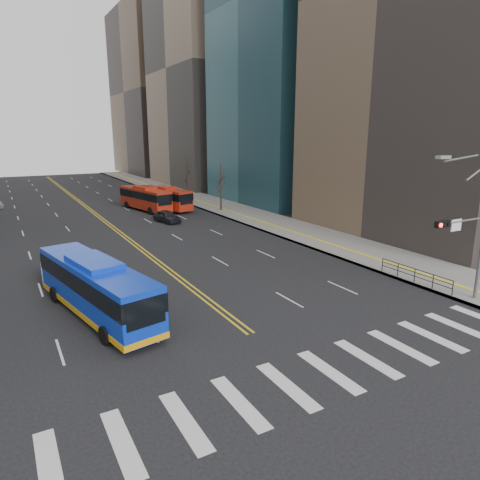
{
  "coord_description": "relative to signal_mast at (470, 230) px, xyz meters",
  "views": [
    {
      "loc": [
        -10.98,
        -13.21,
        10.54
      ],
      "look_at": [
        1.71,
        9.24,
        4.12
      ],
      "focal_mm": 32.0,
      "sensor_mm": 36.0,
      "label": 1
    }
  ],
  "objects": [
    {
      "name": "pedestrian_railing",
      "position": [
        0.53,
        4.0,
        -4.03
      ],
      "size": [
        0.06,
        6.06,
        1.02
      ],
      "color": "black",
      "rests_on": "sidewalk_right"
    },
    {
      "name": "ground",
      "position": [
        -13.77,
        -2.0,
        -4.86
      ],
      "size": [
        220.0,
        220.0,
        0.0
      ],
      "primitive_type": "plane",
      "color": "black"
    },
    {
      "name": "car_dark_mid",
      "position": [
        -7.25,
        33.92,
        -4.12
      ],
      "size": [
        2.61,
        4.62,
        1.48
      ],
      "primitive_type": "imported",
      "rotation": [
        0.0,
        0.0,
        0.21
      ],
      "color": "black",
      "rests_on": "ground"
    },
    {
      "name": "red_bus_far",
      "position": [
        -6.91,
        43.56,
        -2.98
      ],
      "size": [
        4.56,
        10.87,
        3.37
      ],
      "color": "#AE2512",
      "rests_on": "ground"
    },
    {
      "name": "car_white",
      "position": [
        -22.11,
        17.87,
        -4.23
      ],
      "size": [
        1.54,
        3.89,
        1.26
      ],
      "primitive_type": "imported",
      "rotation": [
        0.0,
        0.0,
        -0.06
      ],
      "color": "silver",
      "rests_on": "ground"
    },
    {
      "name": "office_towers",
      "position": [
        -13.64,
        66.51,
        19.07
      ],
      "size": [
        83.0,
        134.0,
        58.0
      ],
      "color": "gray",
      "rests_on": "ground"
    },
    {
      "name": "street_trees",
      "position": [
        -20.94,
        32.55,
        0.02
      ],
      "size": [
        35.2,
        47.2,
        7.6
      ],
      "color": "black",
      "rests_on": "ground"
    },
    {
      "name": "centerline",
      "position": [
        -13.77,
        53.0,
        -4.85
      ],
      "size": [
        0.55,
        100.0,
        0.01
      ],
      "color": "gold",
      "rests_on": "ground"
    },
    {
      "name": "car_dark_far",
      "position": [
        -3.83,
        57.8,
        -4.21
      ],
      "size": [
        3.53,
        5.08,
        1.29
      ],
      "primitive_type": "imported",
      "rotation": [
        0.0,
        0.0,
        -0.33
      ],
      "color": "black",
      "rests_on": "ground"
    },
    {
      "name": "sidewalk_right",
      "position": [
        3.73,
        43.0,
        -4.78
      ],
      "size": [
        7.0,
        130.0,
        0.15
      ],
      "primitive_type": "cube",
      "color": "gray",
      "rests_on": "ground"
    },
    {
      "name": "signal_mast",
      "position": [
        0.0,
        0.0,
        0.0
      ],
      "size": [
        5.37,
        0.37,
        9.39
      ],
      "color": "slate",
      "rests_on": "ground"
    },
    {
      "name": "red_bus_near",
      "position": [
        -4.32,
        42.88,
        -3.0
      ],
      "size": [
        4.9,
        10.7,
        3.33
      ],
      "color": "#AE2512",
      "rests_on": "ground"
    },
    {
      "name": "crosswalk",
      "position": [
        -13.77,
        -2.0,
        -4.85
      ],
      "size": [
        26.7,
        4.0,
        0.01
      ],
      "color": "silver",
      "rests_on": "ground"
    },
    {
      "name": "blue_bus",
      "position": [
        -20.45,
        9.66,
        -3.03
      ],
      "size": [
        4.9,
        12.22,
        3.48
      ],
      "color": "#0D32C3",
      "rests_on": "ground"
    }
  ]
}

